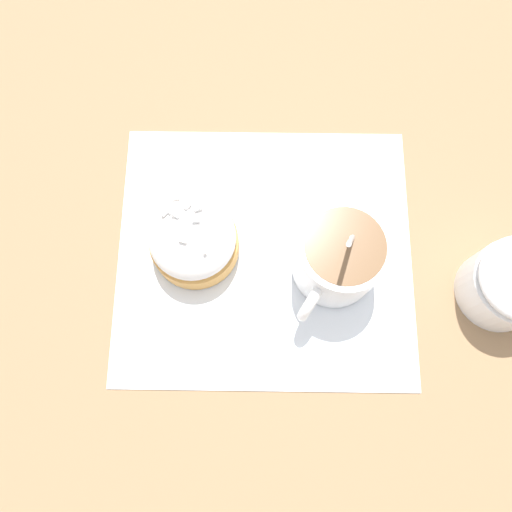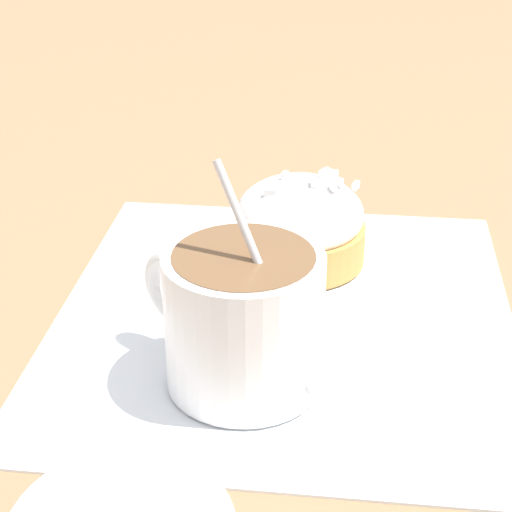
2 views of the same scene
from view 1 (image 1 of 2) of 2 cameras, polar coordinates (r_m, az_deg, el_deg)
ground_plane at (r=0.48m, az=0.44°, el=0.38°), size 3.00×3.00×0.00m
paper_napkin at (r=0.48m, az=0.44°, el=0.43°), size 0.29×0.27×0.00m
coffee_cup at (r=0.44m, az=8.79°, el=-0.18°), size 0.08×0.10×0.12m
frosted_pastry at (r=0.46m, az=-7.72°, el=2.27°), size 0.08×0.08×0.06m
sugar_bowl at (r=0.49m, az=26.79°, el=-2.78°), size 0.08×0.08×0.07m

